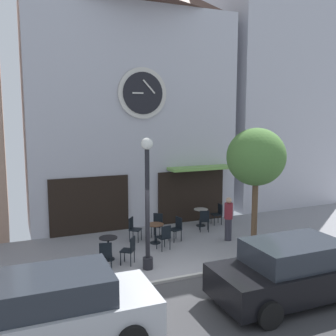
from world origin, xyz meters
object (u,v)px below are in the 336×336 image
at_px(cafe_chair_right_end, 133,227).
at_px(cafe_chair_facing_wall, 106,254).
at_px(street_lamp, 147,204).
at_px(cafe_chair_left_end, 157,223).
at_px(cafe_chair_facing_street, 177,227).
at_px(cafe_table_near_door, 201,215).
at_px(parked_car_black, 293,271).
at_px(cafe_table_center, 155,230).
at_px(pedestrian_maroon, 228,218).
at_px(cafe_chair_mid_row, 165,236).
at_px(parked_car_silver, 53,311).
at_px(street_tree, 256,158).
at_px(cafe_table_near_curb, 108,245).
at_px(cafe_chair_near_lamp, 130,248).
at_px(cafe_chair_corner, 218,212).
at_px(cafe_chair_under_awning, 204,219).

xyz_separation_m(cafe_chair_right_end, cafe_chair_facing_wall, (-1.63, -2.30, 0.00)).
relative_size(street_lamp, cafe_chair_left_end, 4.52).
height_order(cafe_chair_right_end, cafe_chair_facing_street, same).
bearing_deg(cafe_table_near_door, parked_car_black, -97.62).
distance_m(cafe_table_center, pedestrian_maroon, 2.81).
bearing_deg(cafe_chair_mid_row, cafe_table_near_door, 39.87).
bearing_deg(cafe_table_center, parked_car_silver, -129.47).
height_order(street_lamp, cafe_chair_mid_row, street_lamp).
bearing_deg(parked_car_silver, parked_car_black, -3.09).
relative_size(street_lamp, cafe_chair_mid_row, 4.52).
height_order(cafe_table_near_door, cafe_chair_left_end, cafe_chair_left_end).
height_order(cafe_chair_facing_street, cafe_chair_mid_row, same).
height_order(cafe_chair_left_end, parked_car_silver, parked_car_silver).
height_order(street_tree, cafe_chair_facing_wall, street_tree).
xyz_separation_m(cafe_chair_facing_street, cafe_chair_facing_wall, (-3.16, -1.70, 0.00)).
distance_m(cafe_chair_facing_wall, cafe_chair_mid_row, 2.50).
xyz_separation_m(cafe_table_near_curb, cafe_table_center, (2.01, 0.93, -0.01)).
xyz_separation_m(cafe_chair_near_lamp, cafe_chair_facing_street, (2.34, 1.55, 0.00)).
height_order(cafe_chair_corner, cafe_chair_facing_wall, same).
xyz_separation_m(cafe_chair_right_end, cafe_chair_facing_street, (1.53, -0.60, 0.00)).
distance_m(street_lamp, cafe_table_near_door, 5.30).
bearing_deg(cafe_chair_corner, parked_car_silver, -140.20).
xyz_separation_m(street_tree, cafe_table_near_curb, (-4.75, 1.38, -2.83)).
height_order(cafe_chair_facing_wall, pedestrian_maroon, pedestrian_maroon).
bearing_deg(cafe_chair_left_end, cafe_table_near_door, 14.67).
bearing_deg(cafe_chair_under_awning, street_tree, -82.16).
distance_m(cafe_table_near_door, cafe_chair_left_end, 2.32).
height_order(cafe_chair_left_end, cafe_chair_facing_street, same).
distance_m(cafe_chair_near_lamp, parked_car_silver, 4.48).
distance_m(cafe_table_near_curb, cafe_chair_mid_row, 2.05).
relative_size(cafe_chair_right_end, cafe_chair_corner, 1.00).
distance_m(street_lamp, cafe_chair_mid_row, 2.30).
distance_m(cafe_table_near_curb, cafe_chair_right_end, 2.00).
height_order(cafe_chair_facing_wall, parked_car_silver, parked_car_silver).
xyz_separation_m(street_tree, parked_car_black, (-1.03, -3.13, -2.56)).
bearing_deg(parked_car_silver, cafe_chair_facing_wall, 60.46).
distance_m(cafe_chair_right_end, cafe_chair_mid_row, 1.56).
bearing_deg(street_tree, street_lamp, 177.56).
distance_m(street_lamp, cafe_chair_facing_wall, 2.01).
bearing_deg(cafe_table_near_door, parked_car_silver, -136.66).
bearing_deg(cafe_table_center, cafe_chair_under_awning, 12.53).
height_order(cafe_chair_under_awning, cafe_chair_facing_wall, same).
distance_m(cafe_chair_right_end, cafe_chair_left_end, 1.06).
relative_size(cafe_table_center, pedestrian_maroon, 0.44).
bearing_deg(cafe_chair_corner, pedestrian_maroon, -110.29).
relative_size(cafe_chair_under_awning, cafe_chair_facing_wall, 1.00).
relative_size(cafe_chair_right_end, parked_car_silver, 0.21).
relative_size(cafe_chair_facing_street, pedestrian_maroon, 0.54).
bearing_deg(cafe_chair_corner, cafe_table_near_curb, -158.23).
relative_size(cafe_table_near_curb, cafe_chair_left_end, 0.85).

